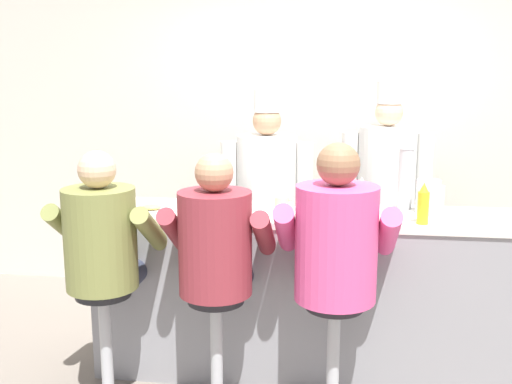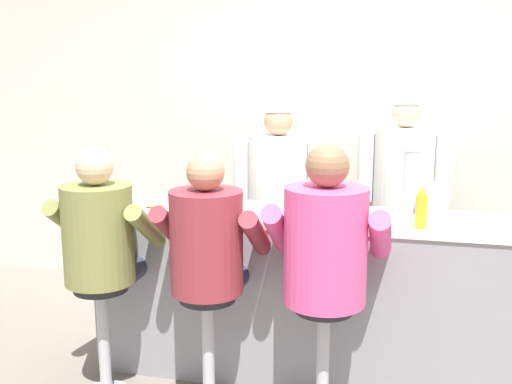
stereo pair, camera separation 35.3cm
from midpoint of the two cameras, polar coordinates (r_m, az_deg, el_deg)
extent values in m
cube|color=beige|center=(4.93, 3.59, 5.73)|extent=(10.00, 0.06, 2.70)
cube|color=gray|center=(3.70, 1.67, -9.96)|extent=(2.48, 0.55, 0.98)
cube|color=silver|center=(3.54, 1.72, -2.28)|extent=(2.53, 0.57, 0.04)
cylinder|color=red|center=(3.37, 7.04, -1.08)|extent=(0.07, 0.07, 0.19)
cone|color=white|center=(3.34, 7.09, 0.97)|extent=(0.06, 0.06, 0.06)
cylinder|color=yellow|center=(3.33, 12.74, -1.52)|extent=(0.06, 0.06, 0.18)
cone|color=yellow|center=(3.30, 12.83, 0.42)|extent=(0.05, 0.05, 0.05)
cylinder|color=orange|center=(3.49, 3.49, -1.14)|extent=(0.03, 0.03, 0.12)
cylinder|color=#287F2D|center=(3.47, 3.50, -0.06)|extent=(0.02, 0.02, 0.01)
cylinder|color=silver|center=(3.59, 13.41, -0.46)|extent=(0.14, 0.14, 0.20)
cube|color=silver|center=(3.60, 14.71, -0.34)|extent=(0.02, 0.02, 0.12)
cylinder|color=white|center=(3.61, -12.68, -1.81)|extent=(0.25, 0.25, 0.02)
ellipsoid|color=#E0BC60|center=(3.61, -12.70, -1.44)|extent=(0.11, 0.09, 0.03)
cylinder|color=white|center=(3.57, -4.80, -1.49)|extent=(0.14, 0.14, 0.05)
cylinder|color=beige|center=(3.59, -0.33, -1.11)|extent=(0.09, 0.09, 0.08)
torus|color=beige|center=(3.58, 0.56, -1.08)|extent=(0.06, 0.02, 0.06)
cylinder|color=#B7BABF|center=(3.67, 11.41, 1.20)|extent=(0.09, 0.09, 0.36)
cylinder|color=silver|center=(3.65, 11.52, 4.07)|extent=(0.09, 0.09, 0.01)
cylinder|color=#B2B5BA|center=(3.55, -16.95, -13.91)|extent=(0.07, 0.07, 0.65)
cylinder|color=#232328|center=(3.43, -17.26, -9.09)|extent=(0.30, 0.30, 0.05)
cylinder|color=#33384C|center=(3.62, -17.40, -7.35)|extent=(0.14, 0.39, 0.14)
cylinder|color=#33384C|center=(3.55, -14.56, -7.59)|extent=(0.14, 0.39, 0.14)
cylinder|color=olive|center=(3.34, -17.56, -4.29)|extent=(0.39, 0.39, 0.55)
cylinder|color=olive|center=(3.54, -20.39, -3.17)|extent=(0.10, 0.42, 0.33)
cylinder|color=olive|center=(3.34, -13.01, -3.58)|extent=(0.10, 0.42, 0.33)
sphere|color=#DBB28E|center=(3.27, -17.94, 2.03)|extent=(0.20, 0.20, 0.20)
cylinder|color=#B2B5BA|center=(3.35, -6.89, -15.05)|extent=(0.07, 0.07, 0.65)
cylinder|color=#232328|center=(3.23, -7.02, -9.98)|extent=(0.30, 0.30, 0.05)
cylinder|color=#33384C|center=(3.41, -7.78, -8.10)|extent=(0.14, 0.38, 0.14)
cylinder|color=#33384C|center=(3.37, -4.60, -8.29)|extent=(0.14, 0.38, 0.14)
cylinder|color=maroon|center=(3.13, -7.15, -4.90)|extent=(0.38, 0.38, 0.54)
cylinder|color=maroon|center=(3.29, -10.76, -3.71)|extent=(0.10, 0.41, 0.33)
cylinder|color=maroon|center=(3.17, -2.42, -4.08)|extent=(0.10, 0.41, 0.33)
sphere|color=tan|center=(3.05, -7.32, 1.83)|extent=(0.20, 0.20, 0.20)
cylinder|color=#B2B5BA|center=(3.26, 4.18, -15.78)|extent=(0.07, 0.07, 0.65)
cylinder|color=#232328|center=(3.13, 4.26, -10.59)|extent=(0.30, 0.30, 0.05)
cylinder|color=#33384C|center=(3.32, 2.69, -8.53)|extent=(0.16, 0.42, 0.16)
cylinder|color=#33384C|center=(3.31, 6.33, -8.66)|extent=(0.16, 0.42, 0.16)
cylinder|color=#E54C8C|center=(3.03, 4.35, -4.95)|extent=(0.42, 0.42, 0.59)
cylinder|color=#E54C8C|center=(3.16, -0.28, -3.67)|extent=(0.11, 0.45, 0.36)
cylinder|color=#E54C8C|center=(3.13, 9.32, -3.96)|extent=(0.11, 0.45, 0.36)
sphere|color=#8C6647|center=(2.94, 4.47, 2.62)|extent=(0.22, 0.22, 0.22)
cube|color=#232328|center=(4.49, -1.27, -7.27)|extent=(0.33, 0.18, 0.79)
cube|color=white|center=(4.40, -1.38, -5.51)|extent=(0.30, 0.02, 0.48)
cylinder|color=white|center=(4.32, -1.31, 1.48)|extent=(0.43, 0.43, 0.59)
sphere|color=tan|center=(4.27, -1.33, 6.77)|extent=(0.20, 0.20, 0.20)
cylinder|color=white|center=(4.26, -1.34, 8.69)|extent=(0.18, 0.18, 0.16)
cylinder|color=white|center=(4.38, -4.86, 1.52)|extent=(0.12, 0.12, 0.51)
cylinder|color=white|center=(4.29, 2.32, 1.36)|extent=(0.12, 0.12, 0.51)
cube|color=#232328|center=(4.82, 9.95, -5.99)|extent=(0.34, 0.19, 0.82)
cube|color=white|center=(4.73, 10.04, -4.28)|extent=(0.31, 0.02, 0.49)
cylinder|color=white|center=(4.66, 10.25, 2.42)|extent=(0.44, 0.44, 0.61)
sphere|color=#DBB28E|center=(4.62, 10.43, 7.47)|extent=(0.21, 0.21, 0.21)
cylinder|color=white|center=(4.61, 10.50, 9.29)|extent=(0.19, 0.19, 0.17)
cylinder|color=white|center=(4.66, 6.77, 2.48)|extent=(0.12, 0.12, 0.52)
cylinder|color=white|center=(4.68, 13.71, 2.28)|extent=(0.12, 0.12, 0.52)
camera|label=1|loc=(0.18, -92.86, -0.57)|focal=42.00mm
camera|label=2|loc=(0.18, 87.14, 0.57)|focal=42.00mm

